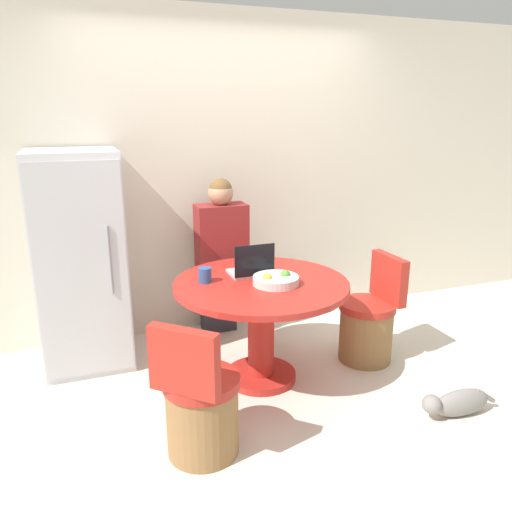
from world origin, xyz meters
TOP-DOWN VIEW (x-y plane):
  - ground_plane at (0.00, 0.00)m, footprint 12.00×12.00m
  - wall_back at (0.00, 1.39)m, footprint 7.00×0.06m
  - refrigerator at (-1.20, 1.02)m, footprint 0.61×0.65m
  - dining_table at (-0.08, 0.31)m, footprint 1.18×1.18m
  - chair_near_left_corner at (-0.67, -0.32)m, footprint 0.48×0.48m
  - chair_right_side at (0.79, 0.31)m, footprint 0.42×0.42m
  - person_seated at (-0.13, 1.12)m, footprint 0.40×0.37m
  - laptop at (-0.09, 0.46)m, footprint 0.28×0.22m
  - fruit_bowl at (-0.01, 0.23)m, footprint 0.30×0.30m
  - coffee_cup at (-0.43, 0.43)m, footprint 0.09×0.09m
  - cat at (0.90, -0.53)m, footprint 0.53×0.14m

SIDE VIEW (x-z plane):
  - ground_plane at x=0.00m, z-range 0.00..0.00m
  - cat at x=0.90m, z-range 0.00..0.18m
  - chair_near_left_corner at x=-0.67m, z-range -0.13..0.68m
  - chair_right_side at x=0.79m, z-range -0.13..0.68m
  - dining_table at x=-0.08m, z-range 0.17..0.90m
  - person_seated at x=-0.13m, z-range 0.06..1.38m
  - fruit_bowl at x=-0.01m, z-range 0.71..0.80m
  - coffee_cup at x=-0.43m, z-range 0.73..0.83m
  - laptop at x=-0.09m, z-range 0.66..0.89m
  - refrigerator at x=-1.20m, z-range 0.00..1.57m
  - wall_back at x=0.00m, z-range 0.00..2.60m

